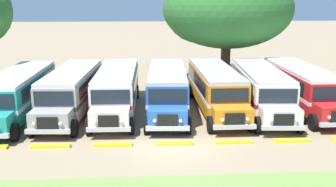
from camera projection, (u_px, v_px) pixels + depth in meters
name	position (u px, v px, depth m)	size (l,w,h in m)	color
ground_plane	(174.00, 146.00, 20.41)	(220.00, 220.00, 0.00)	#937F60
parked_bus_slot_0	(19.00, 92.00, 25.47)	(2.79, 10.85, 2.82)	teal
parked_bus_slot_1	(72.00, 89.00, 26.17)	(3.20, 10.91, 2.82)	#9E9993
parked_bus_slot_2	(117.00, 88.00, 26.50)	(2.88, 10.86, 2.82)	silver
parked_bus_slot_3	(167.00, 88.00, 26.67)	(3.21, 10.91, 2.82)	#23519E
parked_bus_slot_4	(215.00, 87.00, 26.88)	(2.75, 10.85, 2.82)	orange
parked_bus_slot_5	(261.00, 87.00, 26.74)	(3.31, 10.93, 2.82)	silver
parked_bus_slot_6	(302.00, 85.00, 27.31)	(2.70, 10.84, 2.82)	red
curb_wheelstop_1	(51.00, 146.00, 20.24)	(2.00, 0.36, 0.15)	yellow
curb_wheelstop_2	(113.00, 145.00, 20.44)	(2.00, 0.36, 0.15)	yellow
curb_wheelstop_3	(174.00, 143.00, 20.64)	(2.00, 0.36, 0.15)	yellow
curb_wheelstop_4	(234.00, 142.00, 20.83)	(2.00, 0.36, 0.15)	yellow
curb_wheelstop_5	(292.00, 140.00, 21.03)	(2.00, 0.36, 0.15)	yellow
broad_shade_tree	(225.00, 5.00, 35.26)	(11.44, 12.87, 11.12)	brown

